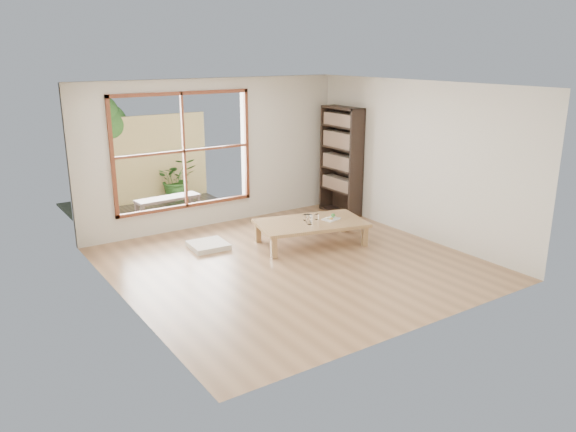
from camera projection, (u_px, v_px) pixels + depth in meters
name	position (u px, v px, depth m)	size (l,w,h in m)	color
ground	(292.00, 263.00, 8.38)	(5.00, 5.00, 0.00)	#A47A52
low_table	(311.00, 224.00, 9.14)	(1.91, 1.35, 0.38)	#A97E52
floor_cushion	(208.00, 245.00, 9.03)	(0.57, 0.57, 0.08)	beige
bookshelf	(341.00, 161.00, 10.71)	(0.33, 0.92, 2.05)	black
glass_tall	(309.00, 219.00, 8.97)	(0.09, 0.09, 0.16)	silver
glass_mid	(317.00, 217.00, 9.23)	(0.06, 0.06, 0.09)	silver
glass_short	(305.00, 217.00, 9.18)	(0.08, 0.08, 0.10)	silver
glass_small	(307.00, 220.00, 9.09)	(0.06, 0.06, 0.08)	silver
food_tray	(332.00, 218.00, 9.24)	(0.31, 0.25, 0.09)	white
deck	(164.00, 214.00, 10.90)	(2.80, 2.00, 0.05)	#332D25
garden_bench	(168.00, 200.00, 10.54)	(1.23, 0.43, 0.38)	black
bamboo_fence	(142.00, 160.00, 11.44)	(2.80, 0.06, 1.80)	tan
shrub_right	(177.00, 179.00, 11.76)	(0.80, 0.70, 0.89)	#346625
shrub_left	(100.00, 193.00, 10.63)	(0.48, 0.38, 0.87)	#346625
garden_tree	(101.00, 125.00, 11.11)	(1.04, 0.85, 2.22)	#4C3D2D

